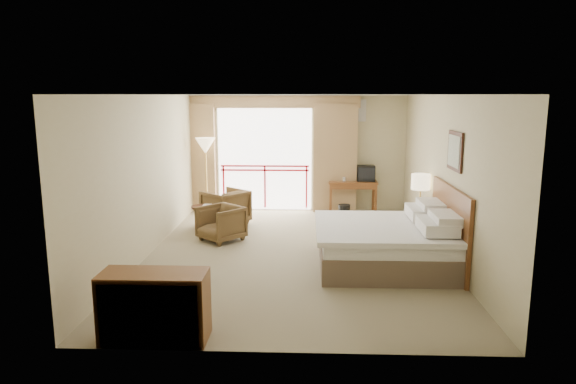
{
  "coord_description": "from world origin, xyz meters",
  "views": [
    {
      "loc": [
        0.21,
        -8.54,
        2.69
      ],
      "look_at": [
        -0.13,
        0.4,
        1.0
      ],
      "focal_mm": 32.0,
      "sensor_mm": 36.0,
      "label": 1
    }
  ],
  "objects_px": {
    "wastebasket": "(344,212)",
    "side_table": "(203,214)",
    "bed": "(387,243)",
    "armchair_near": "(221,240)",
    "tv": "(366,173)",
    "dresser": "(155,306)",
    "armchair_far": "(226,224)",
    "nightstand": "(419,225)",
    "floor_lamp": "(205,149)",
    "desk": "(352,187)",
    "table_lamp": "(421,183)"
  },
  "relations": [
    {
      "from": "armchair_far",
      "to": "side_table",
      "type": "distance_m",
      "value": 0.73
    },
    {
      "from": "bed",
      "to": "armchair_near",
      "type": "height_order",
      "value": "bed"
    },
    {
      "from": "armchair_far",
      "to": "bed",
      "type": "bearing_deg",
      "value": 91.05
    },
    {
      "from": "nightstand",
      "to": "dresser",
      "type": "bearing_deg",
      "value": -131.45
    },
    {
      "from": "tv",
      "to": "dresser",
      "type": "bearing_deg",
      "value": -132.3
    },
    {
      "from": "armchair_far",
      "to": "dresser",
      "type": "height_order",
      "value": "dresser"
    },
    {
      "from": "floor_lamp",
      "to": "nightstand",
      "type": "bearing_deg",
      "value": -24.97
    },
    {
      "from": "armchair_near",
      "to": "wastebasket",
      "type": "bearing_deg",
      "value": 78.94
    },
    {
      "from": "dresser",
      "to": "table_lamp",
      "type": "bearing_deg",
      "value": 43.96
    },
    {
      "from": "tv",
      "to": "dresser",
      "type": "height_order",
      "value": "tv"
    },
    {
      "from": "side_table",
      "to": "dresser",
      "type": "xyz_separation_m",
      "value": [
        0.42,
        -4.72,
        0.05
      ]
    },
    {
      "from": "nightstand",
      "to": "armchair_near",
      "type": "height_order",
      "value": "nightstand"
    },
    {
      "from": "dresser",
      "to": "armchair_far",
      "type": "bearing_deg",
      "value": 86.77
    },
    {
      "from": "desk",
      "to": "floor_lamp",
      "type": "bearing_deg",
      "value": -170.98
    },
    {
      "from": "side_table",
      "to": "armchair_far",
      "type": "bearing_deg",
      "value": 54.83
    },
    {
      "from": "bed",
      "to": "table_lamp",
      "type": "bearing_deg",
      "value": 61.64
    },
    {
      "from": "armchair_near",
      "to": "dresser",
      "type": "distance_m",
      "value": 4.02
    },
    {
      "from": "tv",
      "to": "armchair_near",
      "type": "relative_size",
      "value": 0.55
    },
    {
      "from": "bed",
      "to": "armchair_far",
      "type": "xyz_separation_m",
      "value": [
        -3.02,
        2.59,
        -0.38
      ]
    },
    {
      "from": "bed",
      "to": "tv",
      "type": "distance_m",
      "value": 3.92
    },
    {
      "from": "table_lamp",
      "to": "wastebasket",
      "type": "bearing_deg",
      "value": 127.9
    },
    {
      "from": "dresser",
      "to": "wastebasket",
      "type": "bearing_deg",
      "value": 62.94
    },
    {
      "from": "tv",
      "to": "armchair_far",
      "type": "height_order",
      "value": "tv"
    },
    {
      "from": "side_table",
      "to": "bed",
      "type": "bearing_deg",
      "value": -31.4
    },
    {
      "from": "wastebasket",
      "to": "dresser",
      "type": "distance_m",
      "value": 6.33
    },
    {
      "from": "desk",
      "to": "floor_lamp",
      "type": "distance_m",
      "value": 3.51
    },
    {
      "from": "dresser",
      "to": "bed",
      "type": "bearing_deg",
      "value": 38.01
    },
    {
      "from": "nightstand",
      "to": "floor_lamp",
      "type": "xyz_separation_m",
      "value": [
        -4.4,
        2.05,
        1.2
      ]
    },
    {
      "from": "armchair_far",
      "to": "wastebasket",
      "type": "bearing_deg",
      "value": 144.16
    },
    {
      "from": "floor_lamp",
      "to": "side_table",
      "type": "bearing_deg",
      "value": -82.04
    },
    {
      "from": "desk",
      "to": "wastebasket",
      "type": "xyz_separation_m",
      "value": [
        -0.23,
        -0.78,
        -0.41
      ]
    },
    {
      "from": "bed",
      "to": "nightstand",
      "type": "height_order",
      "value": "bed"
    },
    {
      "from": "nightstand",
      "to": "armchair_near",
      "type": "xyz_separation_m",
      "value": [
        -3.72,
        -0.11,
        -0.31
      ]
    },
    {
      "from": "nightstand",
      "to": "table_lamp",
      "type": "relative_size",
      "value": 1.03
    },
    {
      "from": "bed",
      "to": "table_lamp",
      "type": "height_order",
      "value": "table_lamp"
    },
    {
      "from": "bed",
      "to": "floor_lamp",
      "type": "bearing_deg",
      "value": 135.65
    },
    {
      "from": "side_table",
      "to": "tv",
      "type": "bearing_deg",
      "value": 27.69
    },
    {
      "from": "nightstand",
      "to": "desk",
      "type": "distance_m",
      "value": 2.7
    },
    {
      "from": "armchair_near",
      "to": "dresser",
      "type": "height_order",
      "value": "dresser"
    },
    {
      "from": "table_lamp",
      "to": "wastebasket",
      "type": "distance_m",
      "value": 2.29
    },
    {
      "from": "wastebasket",
      "to": "side_table",
      "type": "height_order",
      "value": "side_table"
    },
    {
      "from": "bed",
      "to": "side_table",
      "type": "relative_size",
      "value": 4.25
    },
    {
      "from": "table_lamp",
      "to": "nightstand",
      "type": "bearing_deg",
      "value": -90.0
    },
    {
      "from": "nightstand",
      "to": "side_table",
      "type": "height_order",
      "value": "nightstand"
    },
    {
      "from": "nightstand",
      "to": "desk",
      "type": "bearing_deg",
      "value": 114.1
    },
    {
      "from": "table_lamp",
      "to": "dresser",
      "type": "height_order",
      "value": "table_lamp"
    },
    {
      "from": "armchair_near",
      "to": "dresser",
      "type": "bearing_deg",
      "value": -48.6
    },
    {
      "from": "table_lamp",
      "to": "desk",
      "type": "bearing_deg",
      "value": 113.34
    },
    {
      "from": "tv",
      "to": "floor_lamp",
      "type": "distance_m",
      "value": 3.72
    },
    {
      "from": "tv",
      "to": "dresser",
      "type": "xyz_separation_m",
      "value": [
        -3.04,
        -6.53,
        -0.52
      ]
    }
  ]
}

